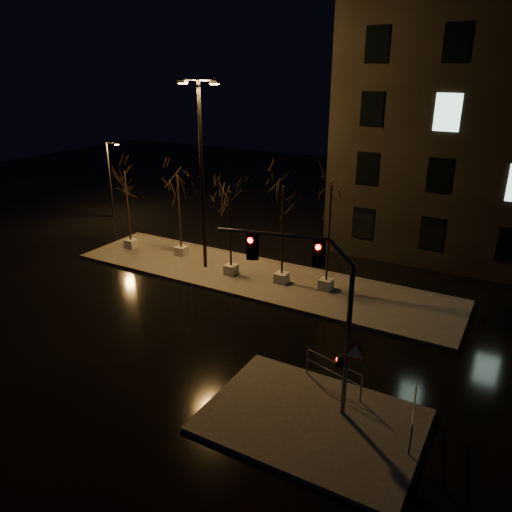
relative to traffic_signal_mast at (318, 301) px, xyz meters
The scene contains 13 objects.
ground 8.91m from the traffic_signal_mast, 158.20° to the left, with size 90.00×90.00×0.00m, color black.
median 12.24m from the traffic_signal_mast, 129.31° to the left, with size 22.00×5.00×0.15m, color #4C4843.
sidewalk_corner 4.15m from the traffic_signal_mast, 71.34° to the right, with size 7.00×5.00×0.15m, color #4C4843.
tree_0 18.78m from the traffic_signal_mast, 151.50° to the left, with size 1.80×1.80×5.08m.
tree_1 16.01m from the traffic_signal_mast, 143.64° to the left, with size 1.80×1.80×5.13m.
tree_2 12.10m from the traffic_signal_mast, 135.61° to the left, with size 1.80×1.80×4.86m.
tree_3 10.49m from the traffic_signal_mast, 122.73° to the left, with size 1.80×1.80×5.39m.
tree_4 9.76m from the traffic_signal_mast, 109.60° to the left, with size 1.80×1.80×5.71m.
traffic_signal_mast is the anchor object (origin of this frame).
streetlight_main 13.76m from the traffic_signal_mast, 140.59° to the left, with size 2.57×0.39×10.29m.
streetlight_far 26.77m from the traffic_signal_mast, 148.61° to the left, with size 1.12×0.43×5.78m.
guard_rail_a 3.62m from the traffic_signal_mast, 84.46° to the left, with size 2.38×0.73×1.07m.
guard_rail_b 4.63m from the traffic_signal_mast, ahead, with size 0.43×2.31×1.11m.
Camera 1 is at (12.54, -16.12, 11.07)m, focal length 35.00 mm.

